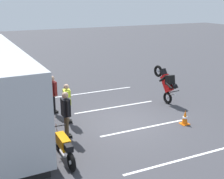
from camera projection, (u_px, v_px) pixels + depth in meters
name	position (u px, v px, depth m)	size (l,w,h in m)	color
ground_plane	(124.00, 123.00, 12.69)	(80.00, 80.00, 0.00)	#38383D
spectator_far_left	(66.00, 111.00, 11.08)	(0.57, 0.31, 1.80)	#473823
spectator_left	(67.00, 100.00, 12.44)	(0.58, 0.36, 1.69)	#473823
spectator_centre	(53.00, 91.00, 13.50)	(0.58, 0.36, 1.75)	black
parked_motorcycle_silver	(34.00, 95.00, 14.75)	(2.05, 0.58, 0.99)	black
parked_motorcycle_dark	(64.00, 147.00, 9.66)	(2.05, 0.58, 0.99)	black
stunt_motorcycle	(166.00, 82.00, 14.85)	(1.86, 0.60, 1.90)	black
traffic_cone	(185.00, 117.00, 12.50)	(0.34, 0.34, 0.63)	orange
bay_line_b	(186.00, 158.00, 9.89)	(0.11, 4.64, 0.01)	white
bay_line_c	(144.00, 128.00, 12.22)	(0.11, 3.84, 0.01)	white
bay_line_d	(115.00, 107.00, 14.54)	(0.11, 4.12, 0.01)	white
bay_line_e	(94.00, 92.00, 16.86)	(0.11, 4.54, 0.01)	white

